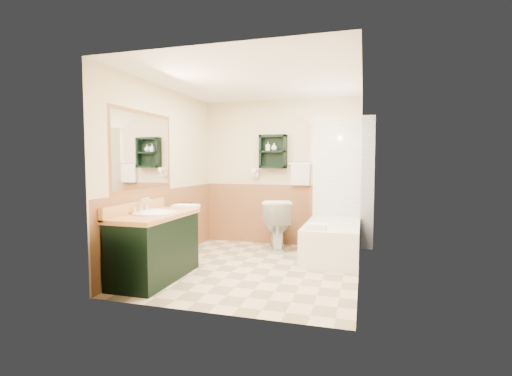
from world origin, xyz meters
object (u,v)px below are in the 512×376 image
(soap_bottle_a, at_px, (268,149))
(hair_dryer, at_px, (256,173))
(vanity, at_px, (155,246))
(toilet, at_px, (277,224))
(wall_shelf, at_px, (273,152))
(vanity_book, at_px, (177,196))
(soap_bottle_b, at_px, (274,148))
(bathtub, at_px, (332,240))

(soap_bottle_a, bearing_deg, hair_dryer, 172.20)
(vanity, xyz_separation_m, toilet, (1.03, 1.88, 0.00))
(vanity, height_order, soap_bottle_a, soap_bottle_a)
(wall_shelf, relative_size, soap_bottle_a, 3.80)
(wall_shelf, distance_m, vanity, 2.61)
(vanity, distance_m, vanity_book, 1.02)
(soap_bottle_a, bearing_deg, vanity, -110.66)
(soap_bottle_b, bearing_deg, hair_dryer, 174.65)
(vanity, relative_size, bathtub, 0.82)
(hair_dryer, xyz_separation_m, soap_bottle_a, (0.22, -0.03, 0.40))
(bathtub, xyz_separation_m, toilet, (-0.89, 0.30, 0.14))
(wall_shelf, bearing_deg, soap_bottle_b, -13.83)
(vanity, height_order, bathtub, vanity)
(toilet, bearing_deg, soap_bottle_a, -66.22)
(toilet, distance_m, soap_bottle_a, 1.25)
(soap_bottle_b, bearing_deg, toilet, -67.87)
(soap_bottle_b, bearing_deg, wall_shelf, 166.17)
(bathtub, height_order, soap_bottle_b, soap_bottle_b)
(vanity, relative_size, soap_bottle_b, 9.94)
(hair_dryer, relative_size, soap_bottle_b, 1.95)
(wall_shelf, xyz_separation_m, vanity, (-0.89, -2.16, -1.16))
(hair_dryer, bearing_deg, vanity, -105.21)
(hair_dryer, bearing_deg, bathtub, -24.66)
(soap_bottle_b, bearing_deg, vanity_book, -129.85)
(vanity_book, bearing_deg, bathtub, 7.84)
(wall_shelf, distance_m, soap_bottle_a, 0.09)
(wall_shelf, distance_m, hair_dryer, 0.46)
(vanity, xyz_separation_m, soap_bottle_a, (0.81, 2.16, 1.21))
(vanity_book, bearing_deg, toilet, 29.37)
(soap_bottle_a, distance_m, soap_bottle_b, 0.10)
(bathtub, relative_size, vanity_book, 6.25)
(vanity, distance_m, soap_bottle_b, 2.64)
(soap_bottle_a, bearing_deg, bathtub, -27.61)
(wall_shelf, bearing_deg, soap_bottle_a, -176.47)
(hair_dryer, bearing_deg, wall_shelf, -4.76)
(soap_bottle_a, bearing_deg, soap_bottle_b, 0.00)
(wall_shelf, distance_m, vanity_book, 1.80)
(vanity, distance_m, bathtub, 2.49)
(wall_shelf, relative_size, hair_dryer, 2.29)
(soap_bottle_a, bearing_deg, wall_shelf, 3.53)
(hair_dryer, distance_m, soap_bottle_b, 0.52)
(bathtub, distance_m, soap_bottle_a, 1.84)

